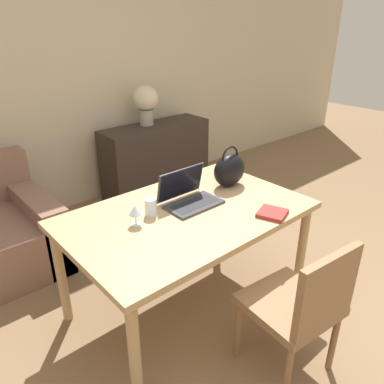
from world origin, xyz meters
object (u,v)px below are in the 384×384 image
(chair, at_px, (301,304))
(laptop, at_px, (188,194))
(handbag, at_px, (229,170))
(drinking_glass, at_px, (151,207))
(wine_glass, at_px, (135,211))
(flower_vase, at_px, (146,102))

(chair, relative_size, laptop, 2.35)
(handbag, bearing_deg, laptop, -177.64)
(drinking_glass, bearing_deg, wine_glass, -162.83)
(laptop, height_order, drinking_glass, laptop)
(laptop, relative_size, wine_glass, 2.85)
(chair, xyz_separation_m, flower_vase, (0.82, 2.53, 0.54))
(drinking_glass, height_order, wine_glass, wine_glass)
(drinking_glass, distance_m, flower_vase, 1.97)
(handbag, relative_size, flower_vase, 0.71)
(wine_glass, bearing_deg, chair, -64.32)
(laptop, distance_m, handbag, 0.41)
(laptop, bearing_deg, wine_glass, -176.71)
(laptop, bearing_deg, handbag, 2.36)
(laptop, distance_m, drinking_glass, 0.28)
(chair, bearing_deg, wine_glass, 121.68)
(chair, height_order, drinking_glass, chair)
(chair, xyz_separation_m, handbag, (0.40, 0.91, 0.37))
(laptop, bearing_deg, flower_vase, 63.19)
(laptop, height_order, wine_glass, laptop)
(flower_vase, bearing_deg, drinking_glass, -124.31)
(handbag, bearing_deg, flower_vase, 75.36)
(wine_glass, bearing_deg, laptop, 3.29)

